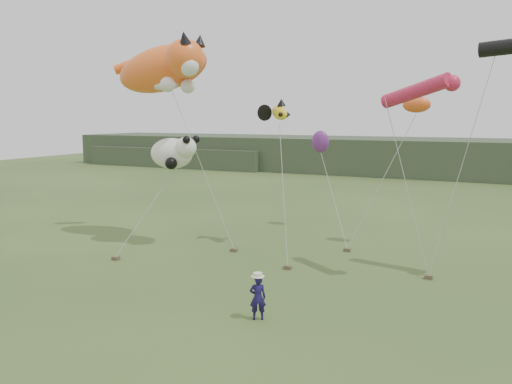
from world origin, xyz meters
TOP-DOWN VIEW (x-y plane):
  - ground at (0.00, 0.00)m, footprint 120.00×120.00m
  - headland at (-3.11, 44.69)m, footprint 90.00×13.00m
  - festival_attendant at (0.89, -0.75)m, footprint 0.63×0.57m
  - sandbag_anchors at (-0.97, 5.54)m, footprint 13.52×6.15m
  - cat_kite at (-7.80, 6.98)m, footprint 6.65×3.56m
  - fish_kite at (-2.47, 8.25)m, footprint 2.27×1.47m
  - tube_kites at (6.84, 6.57)m, footprint 6.95×3.00m
  - panda_kite at (-6.97, 6.19)m, footprint 2.71×1.75m
  - misc_kites at (0.99, 12.15)m, footprint 6.77×3.10m

SIDE VIEW (x-z plane):
  - ground at x=0.00m, z-range 0.00..0.00m
  - sandbag_anchors at x=-0.97m, z-range 0.00..0.16m
  - festival_attendant at x=0.89m, z-range 0.00..1.46m
  - headland at x=-3.11m, z-range -0.08..3.92m
  - panda_kite at x=-6.97m, z-range 3.84..5.52m
  - misc_kites at x=0.99m, z-range 4.47..7.48m
  - fish_kite at x=-2.47m, z-range 6.11..7.25m
  - tube_kites at x=6.84m, z-range 6.95..9.86m
  - cat_kite at x=-7.80m, z-range 7.30..10.57m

